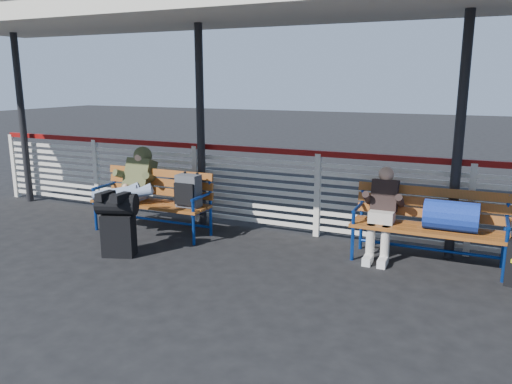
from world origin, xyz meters
The scene contains 8 objects.
ground centered at (0.00, 0.00, 0.00)m, with size 60.00×60.00×0.00m, color black.
fence centered at (0.00, 1.90, 0.66)m, with size 12.08×0.08×1.24m.
canopy centered at (0.00, 0.87, 3.04)m, with size 12.60×3.60×3.16m.
luggage_stack centered at (-2.05, 0.07, 0.45)m, with size 0.56×0.43×0.82m.
bench_left centered at (-2.05, 1.11, 0.59)m, with size 1.80×0.56×0.92m.
bench_right centered at (1.69, 1.39, 0.60)m, with size 1.80×0.56×0.92m.
traveler_man centered at (-2.39, 0.76, 0.70)m, with size 0.93×1.64×0.77m.
companion_person centered at (1.00, 1.38, 0.60)m, with size 0.32×0.66×1.15m.
Camera 1 is at (2.04, -4.73, 2.20)m, focal length 35.00 mm.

